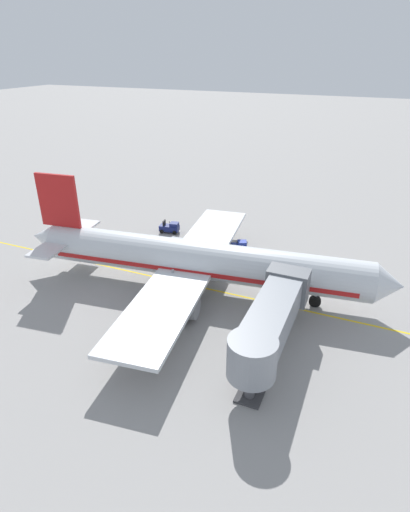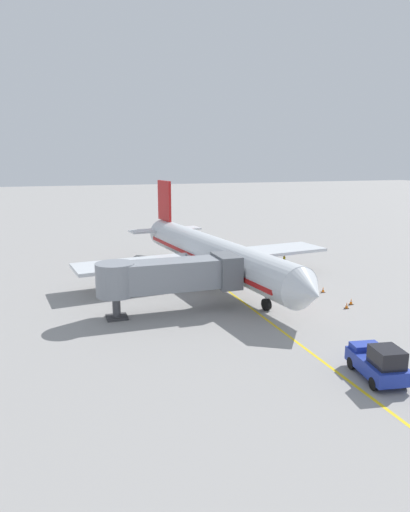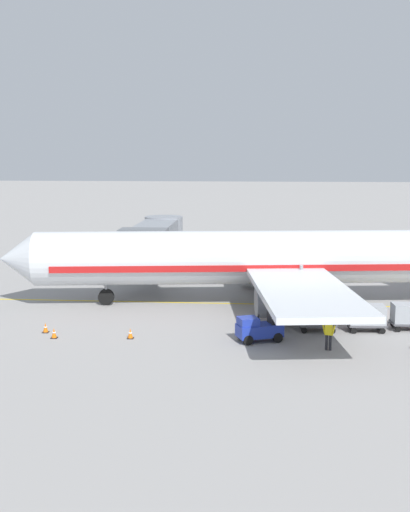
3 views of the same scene
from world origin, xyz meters
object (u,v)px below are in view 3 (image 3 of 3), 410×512
(ground_crew_wing_walker, at_px, (329,333))
(baggage_cart_third_in_train, at_px, (410,314))
(baggage_tug_lead, at_px, (258,329))
(parked_airliner, at_px, (271,259))
(baggage_cart_second_in_train, at_px, (367,316))
(safety_cone_nose_left, at_px, (45,328))
(jet_bridge, at_px, (155,240))
(baggage_cart_front, at_px, (317,315))
(safety_cone_wing_tip, at_px, (130,334))
(safety_cone_nose_right, at_px, (54,333))

(ground_crew_wing_walker, bearing_deg, baggage_cart_third_in_train, -49.36)
(baggage_tug_lead, bearing_deg, parked_airliner, -4.98)
(baggage_cart_second_in_train, bearing_deg, safety_cone_nose_left, 95.66)
(baggage_cart_second_in_train, bearing_deg, jet_bridge, 46.92)
(baggage_tug_lead, relative_size, baggage_cart_second_in_train, 0.94)
(baggage_cart_front, bearing_deg, baggage_cart_second_in_train, -86.69)
(jet_bridge, bearing_deg, baggage_cart_front, -139.65)
(safety_cone_wing_tip, bearing_deg, ground_crew_wing_walker, -96.66)
(baggage_cart_front, xyz_separation_m, baggage_cart_third_in_train, (0.74, -5.56, 0.00))
(jet_bridge, xyz_separation_m, baggage_tug_lead, (-16.50, -8.43, -2.74))
(safety_cone_nose_right, bearing_deg, baggage_cart_second_in_train, -80.62)
(safety_cone_nose_right, bearing_deg, baggage_tug_lead, -88.32)
(parked_airliner, height_order, baggage_cart_second_in_train, parked_airliner)
(baggage_cart_second_in_train, height_order, safety_cone_wing_tip, baggage_cart_second_in_train)
(safety_cone_nose_right, bearing_deg, safety_cone_wing_tip, -86.19)
(baggage_cart_front, relative_size, baggage_cart_second_in_train, 1.00)
(baggage_tug_lead, bearing_deg, baggage_cart_second_in_train, -67.64)
(jet_bridge, distance_m, safety_cone_nose_right, 17.42)
(baggage_cart_second_in_train, relative_size, safety_cone_nose_left, 4.97)
(parked_airliner, relative_size, safety_cone_nose_left, 63.27)
(baggage_cart_front, relative_size, safety_cone_nose_right, 4.97)
(baggage_tug_lead, bearing_deg, safety_cone_wing_tip, 90.40)
(baggage_tug_lead, xyz_separation_m, baggage_cart_second_in_train, (2.63, -6.40, 0.24))
(safety_cone_wing_tip, bearing_deg, baggage_cart_third_in_train, -78.72)
(baggage_tug_lead, bearing_deg, baggage_cart_third_in_train, -70.53)
(baggage_tug_lead, height_order, safety_cone_wing_tip, baggage_tug_lead)
(ground_crew_wing_walker, xyz_separation_m, safety_cone_nose_left, (2.10, 16.23, -0.66))
(baggage_cart_front, distance_m, baggage_cart_second_in_train, 2.91)
(baggage_tug_lead, bearing_deg, safety_cone_nose_right, 91.68)
(safety_cone_nose_left, xyz_separation_m, safety_cone_nose_right, (-1.10, -0.87, 0.00))
(ground_crew_wing_walker, relative_size, safety_cone_nose_left, 2.86)
(baggage_cart_front, bearing_deg, safety_cone_nose_right, 100.52)
(parked_airliner, xyz_separation_m, jet_bridge, (7.03, 9.26, 0.27))
(safety_cone_nose_right, distance_m, safety_cone_wing_tip, 4.37)
(safety_cone_nose_left, bearing_deg, ground_crew_wing_walker, -97.36)
(baggage_cart_front, xyz_separation_m, ground_crew_wing_walker, (-3.80, -0.27, 0.00))
(baggage_cart_third_in_train, height_order, safety_cone_nose_right, baggage_cart_third_in_train)
(jet_bridge, xyz_separation_m, baggage_cart_third_in_train, (-13.30, -17.48, -2.50))
(baggage_cart_second_in_train, height_order, ground_crew_wing_walker, ground_crew_wing_walker)
(ground_crew_wing_walker, height_order, safety_cone_nose_left, ground_crew_wing_walker)
(ground_crew_wing_walker, relative_size, safety_cone_nose_right, 2.86)
(safety_cone_wing_tip, bearing_deg, parked_airliner, -40.27)
(baggage_cart_third_in_train, height_order, safety_cone_wing_tip, baggage_cart_third_in_train)
(ground_crew_wing_walker, distance_m, safety_cone_nose_left, 16.38)
(parked_airliner, bearing_deg, safety_cone_nose_left, 123.24)
(baggage_tug_lead, relative_size, safety_cone_wing_tip, 4.69)
(baggage_cart_front, bearing_deg, safety_cone_wing_tip, 103.18)
(baggage_cart_front, distance_m, ground_crew_wing_walker, 3.81)
(baggage_tug_lead, distance_m, baggage_cart_third_in_train, 9.60)
(jet_bridge, relative_size, baggage_cart_second_in_train, 4.38)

